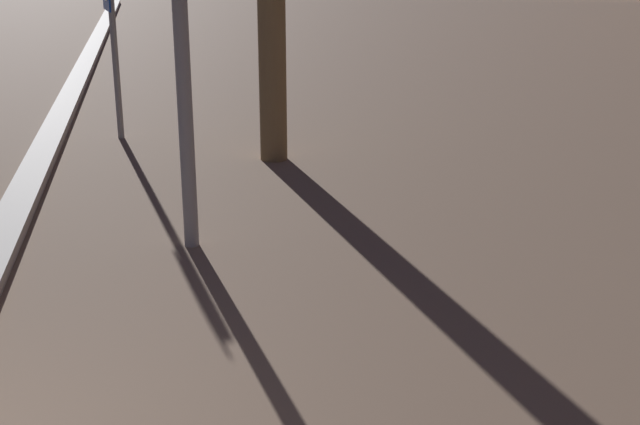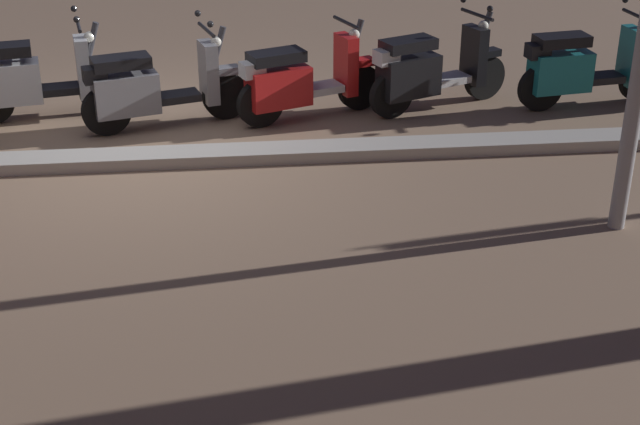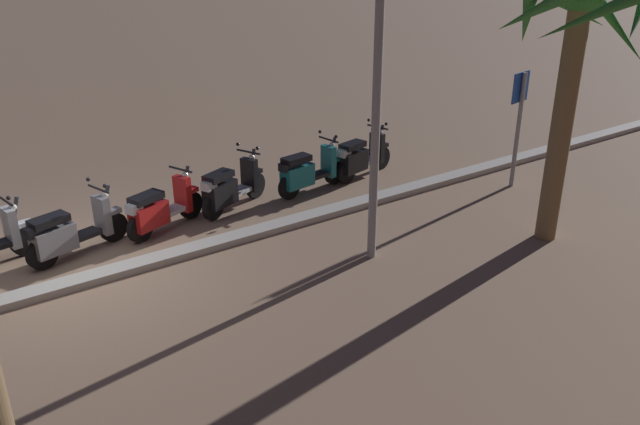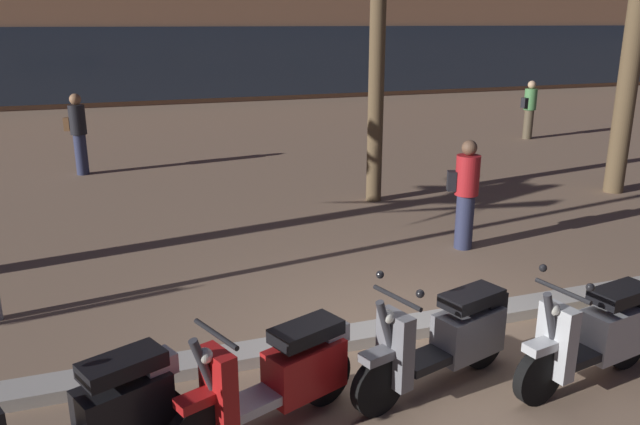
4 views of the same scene
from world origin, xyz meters
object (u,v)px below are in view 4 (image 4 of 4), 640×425
at_px(scooter_black_mid_rear, 87,422).
at_px(pedestrian_by_palm_tree, 466,192).
at_px(scooter_grey_far_back, 446,339).
at_px(scooter_red_mid_centre, 280,377).
at_px(scooter_silver_gap_after_mid, 597,335).
at_px(pedestrian_strolling_near_curb, 529,108).
at_px(pedestrian_window_shopping, 78,132).

bearing_deg(scooter_black_mid_rear, pedestrian_by_palm_tree, 33.07).
bearing_deg(scooter_grey_far_back, scooter_red_mid_centre, -176.46).
distance_m(scooter_grey_far_back, pedestrian_by_palm_tree, 3.77).
relative_size(scooter_red_mid_centre, scooter_silver_gap_after_mid, 0.97).
height_order(scooter_red_mid_centre, scooter_silver_gap_after_mid, scooter_silver_gap_after_mid).
xyz_separation_m(scooter_red_mid_centre, pedestrian_strolling_near_curb, (10.25, 10.44, 0.41)).
relative_size(scooter_red_mid_centre, pedestrian_by_palm_tree, 1.04).
bearing_deg(pedestrian_window_shopping, pedestrian_by_palm_tree, -52.06).
xyz_separation_m(scooter_black_mid_rear, pedestrian_strolling_near_curb, (11.71, 10.60, 0.40)).
bearing_deg(pedestrian_window_shopping, scooter_grey_far_back, -72.08).
height_order(pedestrian_strolling_near_curb, pedestrian_by_palm_tree, pedestrian_strolling_near_curb).
distance_m(scooter_red_mid_centre, pedestrian_window_shopping, 10.14).
relative_size(scooter_silver_gap_after_mid, pedestrian_by_palm_tree, 1.07).
bearing_deg(scooter_red_mid_centre, scooter_grey_far_back, 3.54).
distance_m(scooter_black_mid_rear, scooter_silver_gap_after_mid, 4.38).
distance_m(scooter_silver_gap_after_mid, pedestrian_window_shopping, 11.27).
bearing_deg(scooter_silver_gap_after_mid, scooter_black_mid_rear, 177.95).
distance_m(scooter_red_mid_centre, scooter_grey_far_back, 1.59).
relative_size(scooter_grey_far_back, scooter_silver_gap_after_mid, 1.04).
bearing_deg(scooter_grey_far_back, scooter_black_mid_rear, -175.25).
bearing_deg(scooter_black_mid_rear, scooter_silver_gap_after_mid, -2.05).
distance_m(scooter_red_mid_centre, pedestrian_strolling_near_curb, 14.64).
distance_m(pedestrian_window_shopping, pedestrian_by_palm_tree, 8.63).
xyz_separation_m(scooter_grey_far_back, pedestrian_window_shopping, (-3.20, 9.90, 0.48)).
bearing_deg(scooter_red_mid_centre, pedestrian_window_shopping, 99.17).
relative_size(scooter_grey_far_back, pedestrian_window_shopping, 1.03).
bearing_deg(pedestrian_by_palm_tree, scooter_red_mid_centre, -139.06).
relative_size(pedestrian_strolling_near_curb, pedestrian_window_shopping, 0.93).
distance_m(scooter_black_mid_rear, scooter_red_mid_centre, 1.47).
relative_size(scooter_black_mid_rear, pedestrian_strolling_near_curb, 1.05).
xyz_separation_m(scooter_grey_far_back, pedestrian_strolling_near_curb, (8.66, 10.35, 0.41)).
height_order(pedestrian_window_shopping, pedestrian_by_palm_tree, pedestrian_window_shopping).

